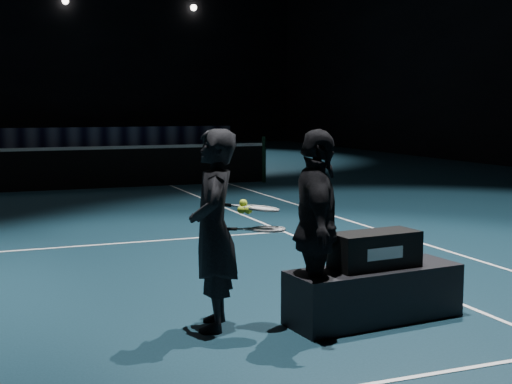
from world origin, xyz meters
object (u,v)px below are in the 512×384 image
racket_bag (375,250)px  player_b (317,231)px  player_a (213,230)px  racket_upper (262,208)px  tennis_balls (244,208)px  racket_lower (268,229)px  player_bench (374,294)px

racket_bag → player_b: size_ratio=0.47×
player_a → player_b: bearing=86.8°
racket_upper → tennis_balls: (-0.15, 0.02, 0.01)m
player_a → racket_lower: bearing=86.8°
player_bench → racket_upper: bearing=164.2°
player_bench → tennis_balls: tennis_balls is taller
racket_bag → racket_lower: (-0.94, 0.12, 0.22)m
racket_lower → racket_upper: racket_upper is taller
player_bench → player_a: 1.51m
player_b → tennis_balls: (-0.55, 0.24, 0.18)m
racket_bag → player_a: player_a is taller
racket_bag → player_bench: bearing=0.0°
racket_bag → player_b: 0.61m
player_a → racket_lower: player_a is taller
player_bench → racket_upper: 1.26m
player_bench → racket_bag: 0.39m
player_bench → racket_lower: bearing=167.3°
racket_bag → racket_lower: bearing=167.3°
racket_bag → player_a: (-1.36, 0.30, 0.21)m
player_bench → racket_lower: 1.13m
player_bench → racket_bag: (0.00, 0.00, 0.39)m
player_a → player_bench: bearing=97.5°
player_b → racket_upper: (-0.40, 0.21, 0.18)m
player_b → racket_upper: 0.48m
player_bench → player_a: (-1.36, 0.30, 0.60)m
racket_bag → player_a: size_ratio=0.47×
player_b → tennis_balls: 0.62m
player_b → racket_upper: player_b is taller
player_bench → player_b: player_b is taller
racket_bag → racket_lower: racket_lower is taller
player_bench → racket_upper: (-0.97, 0.18, 0.77)m
tennis_balls → player_a: bearing=158.0°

